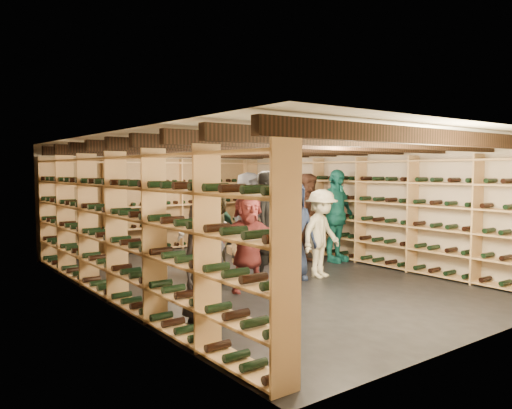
{
  "coord_description": "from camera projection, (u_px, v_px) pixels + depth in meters",
  "views": [
    {
      "loc": [
        -5.19,
        -6.86,
        1.89
      ],
      "look_at": [
        0.06,
        0.2,
        1.27
      ],
      "focal_mm": 35.0,
      "sensor_mm": 36.0,
      "label": 1
    }
  ],
  "objects": [
    {
      "name": "ground",
      "position": [
        260.0,
        278.0,
        8.72
      ],
      "size": [
        8.0,
        8.0,
        0.0
      ],
      "primitive_type": "plane",
      "color": "black",
      "rests_on": "ground"
    },
    {
      "name": "walls",
      "position": [
        260.0,
        210.0,
        8.63
      ],
      "size": [
        5.52,
        8.02,
        2.4
      ],
      "color": "#C4B298",
      "rests_on": "ground"
    },
    {
      "name": "ceiling",
      "position": [
        260.0,
        140.0,
        8.55
      ],
      "size": [
        5.5,
        8.0,
        0.01
      ],
      "primitive_type": "cube",
      "color": "beige",
      "rests_on": "walls"
    },
    {
      "name": "ceiling_joists",
      "position": [
        260.0,
        148.0,
        8.56
      ],
      "size": [
        5.4,
        7.12,
        0.18
      ],
      "color": "black",
      "rests_on": "ground"
    },
    {
      "name": "wine_rack_left",
      "position": [
        117.0,
        227.0,
        7.11
      ],
      "size": [
        0.32,
        7.5,
        2.15
      ],
      "color": "tan",
      "rests_on": "ground"
    },
    {
      "name": "wine_rack_right",
      "position": [
        360.0,
        210.0,
        10.17
      ],
      "size": [
        0.32,
        7.5,
        2.15
      ],
      "color": "tan",
      "rests_on": "ground"
    },
    {
      "name": "wine_rack_back",
      "position": [
        162.0,
        204.0,
        11.71
      ],
      "size": [
        4.7,
        0.3,
        2.15
      ],
      "color": "tan",
      "rests_on": "ground"
    },
    {
      "name": "crate_stack_left",
      "position": [
        245.0,
        246.0,
        10.09
      ],
      "size": [
        0.59,
        0.49,
        0.68
      ],
      "rotation": [
        0.0,
        0.0,
        -0.38
      ],
      "color": "tan",
      "rests_on": "ground"
    },
    {
      "name": "crate_stack_right",
      "position": [
        209.0,
        245.0,
        10.79
      ],
      "size": [
        0.5,
        0.34,
        0.51
      ],
      "rotation": [
        0.0,
        0.0,
        0.01
      ],
      "color": "tan",
      "rests_on": "ground"
    },
    {
      "name": "crate_loose",
      "position": [
        239.0,
        250.0,
        11.26
      ],
      "size": [
        0.57,
        0.46,
        0.17
      ],
      "primitive_type": "cube",
      "rotation": [
        0.0,
        0.0,
        -0.28
      ],
      "color": "tan",
      "rests_on": "ground"
    },
    {
      "name": "person_0",
      "position": [
        204.0,
        261.0,
        6.23
      ],
      "size": [
        0.83,
        0.65,
        1.5
      ],
      "primitive_type": "imported",
      "rotation": [
        0.0,
        0.0,
        0.26
      ],
      "color": "black",
      "rests_on": "ground"
    },
    {
      "name": "person_1",
      "position": [
        270.0,
        228.0,
        8.18
      ],
      "size": [
        0.79,
        0.65,
        1.87
      ],
      "primitive_type": "imported",
      "rotation": [
        0.0,
        0.0,
        0.34
      ],
      "color": "black",
      "rests_on": "ground"
    },
    {
      "name": "person_2",
      "position": [
        220.0,
        236.0,
        8.03
      ],
      "size": [
        0.81,
        0.64,
        1.63
      ],
      "primitive_type": "imported",
      "rotation": [
        0.0,
        0.0,
        0.03
      ],
      "color": "brown",
      "rests_on": "ground"
    },
    {
      "name": "person_3",
      "position": [
        321.0,
        233.0,
        8.73
      ],
      "size": [
        1.1,
        0.78,
        1.55
      ],
      "primitive_type": "imported",
      "rotation": [
        0.0,
        0.0,
        0.22
      ],
      "color": "beige",
      "rests_on": "ground"
    },
    {
      "name": "person_4",
      "position": [
        336.0,
        216.0,
        10.2
      ],
      "size": [
        1.17,
        0.63,
        1.9
      ],
      "primitive_type": "imported",
      "rotation": [
        0.0,
        0.0,
        0.16
      ],
      "color": "#1E7E75",
      "rests_on": "ground"
    },
    {
      "name": "person_5",
      "position": [
        248.0,
        242.0,
        7.72
      ],
      "size": [
        1.5,
        0.75,
        1.54
      ],
      "primitive_type": "imported",
      "rotation": [
        0.0,
        0.0,
        -0.21
      ],
      "color": "maroon",
      "rests_on": "ground"
    },
    {
      "name": "person_6",
      "position": [
        292.0,
        230.0,
        8.56
      ],
      "size": [
        0.97,
        0.78,
        1.71
      ],
      "primitive_type": "imported",
      "rotation": [
        0.0,
        0.0,
        -0.32
      ],
      "color": "#1B2542",
      "rests_on": "ground"
    },
    {
      "name": "person_7",
      "position": [
        283.0,
        222.0,
        9.95
      ],
      "size": [
        0.66,
        0.47,
        1.7
      ],
      "primitive_type": "imported",
      "rotation": [
        0.0,
        0.0,
        0.1
      ],
      "color": "gray",
      "rests_on": "ground"
    },
    {
      "name": "person_8",
      "position": [
        309.0,
        219.0,
        10.04
      ],
      "size": [
        1.01,
        0.86,
        1.81
      ],
      "primitive_type": "imported",
      "rotation": [
        0.0,
        0.0,
        0.21
      ],
      "color": "#44271B",
      "rests_on": "ground"
    },
    {
      "name": "person_9",
      "position": [
        206.0,
        224.0,
        9.51
      ],
      "size": [
        1.26,
        1.01,
        1.71
      ],
      "primitive_type": "imported",
      "rotation": [
        0.0,
        0.0,
        -0.39
      ],
      "color": "beige",
      "rests_on": "ground"
    },
    {
      "name": "person_10",
      "position": [
        213.0,
        233.0,
        8.55
      ],
      "size": [
        0.95,
        0.43,
        1.6
      ],
      "primitive_type": "imported",
      "rotation": [
        0.0,
        0.0,
        -0.04
      ],
      "color": "#214838",
      "rests_on": "ground"
    },
    {
      "name": "person_11",
      "position": [
        271.0,
        219.0,
        10.45
      ],
      "size": [
        1.6,
        0.56,
        1.7
      ],
      "primitive_type": "imported",
      "rotation": [
        0.0,
        0.0,
        -0.04
      ],
      "color": "#8B5995",
      "rests_on": "ground"
    },
    {
      "name": "person_12",
      "position": [
        249.0,
        218.0,
        10.1
      ],
      "size": [
        0.99,
        0.75,
        1.84
      ],
      "primitive_type": "imported",
      "rotation": [
        0.0,
        0.0,
        0.19
      ],
      "color": "#2F2F34",
      "rests_on": "ground"
    }
  ]
}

